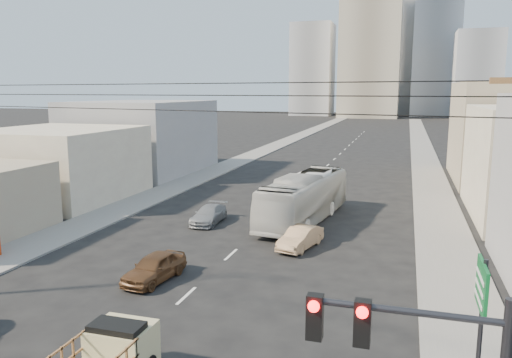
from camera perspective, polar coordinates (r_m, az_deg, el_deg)
The scene contains 16 objects.
sidewalk_left at distance 84.55m, azimuth 2.35°, elevation 3.86°, with size 3.50×180.00×0.12m, color gray.
sidewalk_right at distance 81.97m, azimuth 18.49°, elevation 3.16°, with size 3.50×180.00×0.12m, color gray.
lane_dashes at distance 65.71m, azimuth 8.59°, elevation 1.94°, with size 0.15×104.00×0.01m.
city_bus at distance 35.41m, azimuth 5.56°, elevation -2.15°, with size 2.81×12.01×3.35m, color #BBBCB7.
sedan_brown at distance 25.07m, azimuth -11.54°, elevation -9.87°, with size 1.58×3.92×1.34m, color brown.
sedan_tan at distance 29.52m, azimuth 5.10°, elevation -6.70°, with size 1.35×3.86×1.27m, color tan.
sedan_grey at distance 35.07m, azimuth -5.42°, elevation -4.07°, with size 1.68×4.13×1.20m, color gray.
green_sign at distance 14.14m, azimuth 24.30°, elevation -13.20°, with size 0.18×1.60×5.00m.
overhead_wires at distance 15.83m, azimuth -18.74°, elevation 8.99°, with size 23.01×5.02×0.72m.
bldg_left_mid at distance 45.65m, azimuth -21.52°, elevation 1.63°, with size 11.00×12.00×6.00m, color beige.
bldg_left_far at distance 58.22m, azimuth -12.84°, elevation 4.73°, with size 12.00×16.00×8.00m, color gray.
high_rise_tower at distance 183.10m, azimuth 13.05°, elevation 16.32°, with size 20.00×20.00×60.00m, color gray.
midrise_ne at distance 196.93m, azimuth 19.79°, elevation 12.61°, with size 16.00×16.00×40.00m, color gray.
midrise_nw at distance 194.79m, azimuth 6.48°, elevation 12.27°, with size 15.00×15.00×34.00m, color gray.
midrise_back at distance 211.85m, azimuth 16.30°, elevation 13.11°, with size 18.00×18.00×44.00m, color gray.
midrise_east at distance 177.73m, azimuth 23.92°, elevation 10.75°, with size 14.00×14.00×28.00m, color gray.
Camera 1 is at (9.13, -11.43, 9.11)m, focal length 35.00 mm.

